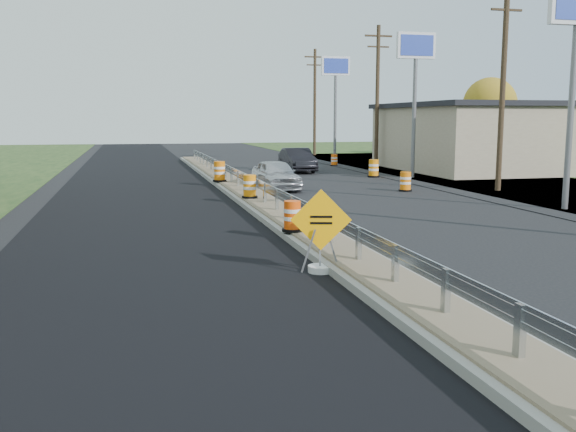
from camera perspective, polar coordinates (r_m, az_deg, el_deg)
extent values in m
plane|color=black|center=(17.94, 1.87, -1.87)|extent=(140.00, 140.00, 0.00)
cube|color=black|center=(27.18, -12.94, 1.52)|extent=(7.20, 120.00, 0.01)
cube|color=gray|center=(25.63, -2.98, 1.50)|extent=(1.60, 55.00, 0.18)
cube|color=brown|center=(25.62, -2.98, 1.75)|extent=(1.25, 55.00, 0.05)
cube|color=silver|center=(8.88, 19.92, -9.53)|extent=(0.10, 0.15, 0.70)
cube|color=silver|center=(10.53, 13.86, -6.43)|extent=(0.10, 0.15, 0.70)
cube|color=silver|center=(12.28, 9.52, -4.14)|extent=(0.10, 0.15, 0.70)
cube|color=silver|center=(14.09, 6.30, -2.42)|extent=(0.10, 0.15, 0.70)
cube|color=silver|center=(15.95, 3.83, -1.09)|extent=(0.10, 0.15, 0.70)
cube|color=silver|center=(17.85, 1.88, -0.04)|extent=(0.10, 0.15, 0.70)
cube|color=silver|center=(19.76, 0.31, 0.81)|extent=(0.10, 0.15, 0.70)
cube|color=silver|center=(21.69, -0.99, 1.51)|extent=(0.10, 0.15, 0.70)
cube|color=silver|center=(23.63, -2.07, 2.09)|extent=(0.10, 0.15, 0.70)
cube|color=silver|center=(25.58, -2.99, 2.58)|extent=(0.10, 0.15, 0.70)
cube|color=silver|center=(27.53, -3.78, 3.01)|extent=(0.10, 0.15, 0.70)
cube|color=silver|center=(29.49, -4.46, 3.37)|extent=(0.10, 0.15, 0.70)
cube|color=silver|center=(31.46, -5.06, 3.70)|extent=(0.10, 0.15, 0.70)
cube|color=silver|center=(33.43, -5.59, 3.98)|extent=(0.10, 0.15, 0.70)
cube|color=silver|center=(35.41, -6.07, 4.23)|extent=(0.10, 0.15, 0.70)
cube|color=silver|center=(37.38, -6.49, 4.45)|extent=(0.10, 0.15, 0.70)
cube|color=silver|center=(39.36, -6.87, 4.65)|extent=(0.10, 0.15, 0.70)
cube|color=silver|center=(41.34, -7.21, 4.84)|extent=(0.10, 0.15, 0.70)
cube|color=silver|center=(43.33, -7.52, 5.00)|extent=(0.10, 0.15, 0.70)
cube|color=silver|center=(45.31, -7.81, 5.15)|extent=(0.10, 0.15, 0.70)
cube|color=silver|center=(47.30, -8.07, 5.29)|extent=(0.10, 0.15, 0.70)
cube|color=silver|center=(49.28, -8.31, 5.42)|extent=(0.10, 0.15, 0.70)
cube|color=silver|center=(26.53, -3.40, 3.23)|extent=(0.04, 46.00, 0.34)
cube|color=silver|center=(26.54, -3.40, 3.06)|extent=(0.06, 46.00, 0.03)
cube|color=silver|center=(26.53, -3.40, 3.41)|extent=(0.06, 46.00, 0.03)
cube|color=tan|center=(45.10, 21.16, 6.44)|extent=(18.00, 12.00, 4.00)
cube|color=black|center=(45.09, 21.30, 9.13)|extent=(18.50, 12.50, 0.30)
cube|color=black|center=(40.67, 10.67, 6.13)|extent=(0.08, 7.20, 2.20)
cylinder|color=slate|center=(25.16, 23.83, 8.20)|extent=(0.22, 0.22, 6.80)
cylinder|color=slate|center=(36.35, 11.14, 8.68)|extent=(0.22, 0.22, 6.80)
cube|color=white|center=(36.56, 11.32, 14.64)|extent=(2.20, 0.25, 1.40)
cube|color=#263FB2|center=(36.56, 11.32, 14.64)|extent=(1.90, 0.30, 1.10)
cylinder|color=slate|center=(49.40, 4.21, 8.76)|extent=(0.22, 0.22, 6.80)
cube|color=white|center=(49.56, 4.26, 13.16)|extent=(2.20, 0.25, 1.40)
cube|color=#263FB2|center=(49.56, 4.26, 13.16)|extent=(1.90, 0.30, 1.10)
cylinder|color=#473523|center=(30.70, 18.55, 10.86)|extent=(0.26, 0.26, 9.40)
cube|color=#473523|center=(31.03, 18.86, 16.96)|extent=(1.50, 0.10, 0.10)
cylinder|color=#473523|center=(44.12, 7.94, 10.41)|extent=(0.26, 0.26, 9.40)
cube|color=#473523|center=(44.43, 8.05, 15.57)|extent=(1.90, 0.12, 0.12)
cube|color=#473523|center=(44.35, 8.03, 14.67)|extent=(1.50, 0.10, 0.10)
cylinder|color=#473523|center=(58.32, 2.39, 10.03)|extent=(0.26, 0.26, 9.40)
cube|color=#473523|center=(58.55, 2.42, 13.95)|extent=(1.90, 0.12, 0.12)
cube|color=#473523|center=(58.49, 2.41, 13.27)|extent=(1.50, 0.10, 0.10)
cylinder|color=#473523|center=(59.58, 17.37, 6.58)|extent=(0.36, 0.36, 3.08)
sphere|color=gold|center=(59.57, 17.50, 9.47)|extent=(4.62, 4.62, 4.62)
cylinder|color=white|center=(13.82, 2.91, -4.74)|extent=(0.55, 0.55, 0.16)
cube|color=slate|center=(13.65, 1.83, -3.13)|extent=(0.32, 0.12, 0.94)
cube|color=slate|center=(13.81, 4.01, -3.02)|extent=(0.32, 0.12, 0.94)
cube|color=slate|center=(13.77, 2.87, -3.04)|extent=(0.10, 0.24, 0.96)
cube|color=#F09D04|center=(13.61, 2.95, -0.34)|extent=(1.27, 0.36, 1.31)
cube|color=black|center=(13.58, 2.97, -0.07)|extent=(0.45, 0.13, 0.05)
cube|color=black|center=(13.60, 2.97, -0.64)|extent=(0.45, 0.13, 0.05)
cylinder|color=black|center=(17.50, 0.39, -1.25)|extent=(0.57, 0.57, 0.08)
cylinder|color=#F64C0A|center=(17.43, 0.39, 0.05)|extent=(0.46, 0.46, 0.80)
cylinder|color=white|center=(17.41, 0.39, 0.48)|extent=(0.47, 0.47, 0.10)
cylinder|color=white|center=(17.44, 0.39, -0.20)|extent=(0.47, 0.47, 0.10)
cylinder|color=black|center=(24.93, -3.42, 1.71)|extent=(0.61, 0.61, 0.08)
cylinder|color=orange|center=(24.88, -3.43, 2.69)|extent=(0.49, 0.49, 0.86)
cylinder|color=white|center=(24.87, -3.44, 3.02)|extent=(0.50, 0.50, 0.11)
cylinder|color=white|center=(24.89, -3.43, 2.50)|extent=(0.50, 0.50, 0.11)
cylinder|color=black|center=(31.60, -6.10, 3.15)|extent=(0.67, 0.67, 0.09)
cylinder|color=orange|center=(31.56, -6.11, 4.00)|extent=(0.54, 0.54, 0.94)
cylinder|color=white|center=(31.54, -6.12, 4.28)|extent=(0.55, 0.55, 0.12)
cylinder|color=white|center=(31.56, -6.11, 3.84)|extent=(0.55, 0.55, 0.12)
cylinder|color=black|center=(29.72, 10.38, 2.25)|extent=(0.61, 0.61, 0.08)
cylinder|color=orange|center=(29.68, 10.40, 3.07)|extent=(0.48, 0.48, 0.85)
cylinder|color=white|center=(29.67, 10.41, 3.34)|extent=(0.50, 0.50, 0.11)
cylinder|color=white|center=(29.69, 10.40, 2.91)|extent=(0.50, 0.50, 0.11)
cylinder|color=black|center=(36.67, 7.61, 3.51)|extent=(0.68, 0.68, 0.09)
cylinder|color=orange|center=(36.63, 7.62, 4.25)|extent=(0.54, 0.54, 0.95)
cylinder|color=white|center=(36.62, 7.63, 4.50)|extent=(0.56, 0.56, 0.12)
cylinder|color=white|center=(36.64, 7.62, 4.11)|extent=(0.56, 0.56, 0.12)
cylinder|color=black|center=(45.40, 4.13, 4.53)|extent=(0.55, 0.55, 0.07)
cylinder|color=#FF5C0A|center=(45.37, 4.14, 5.01)|extent=(0.44, 0.44, 0.77)
cylinder|color=white|center=(45.37, 4.14, 5.18)|extent=(0.45, 0.45, 0.10)
cylinder|color=white|center=(45.38, 4.13, 4.92)|extent=(0.45, 0.45, 0.10)
imported|color=silver|center=(29.92, -1.09, 3.70)|extent=(1.87, 4.17, 1.39)
imported|color=black|center=(39.99, 0.84, 5.00)|extent=(1.66, 4.50, 1.47)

